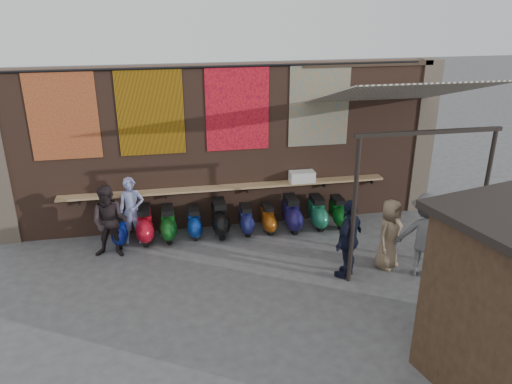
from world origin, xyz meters
The scene contains 32 objects.
ground centered at (0.00, 0.00, 0.00)m, with size 70.00×70.00×0.00m, color #474749.
brick_wall centered at (0.00, 2.70, 2.00)m, with size 10.00×0.40×4.00m, color brown.
pier_right centered at (5.20, 2.70, 2.00)m, with size 0.50×0.50×4.00m, color #4C4238.
eating_counter centered at (0.00, 2.33, 1.10)m, with size 8.00×0.32×0.05m, color #9E7A51.
shelf_box centered at (1.88, 2.30, 1.26)m, with size 0.62×0.32×0.27m, color white.
tapestry_redgold centered at (-3.60, 2.48, 3.00)m, with size 1.50×0.02×2.00m, color maroon.
tapestry_sun centered at (-1.70, 2.48, 3.00)m, with size 1.50×0.02×2.00m, color orange.
tapestry_orange centered at (0.30, 2.48, 3.00)m, with size 1.50×0.02×2.00m, color red.
tapestry_multi centered at (2.30, 2.48, 3.00)m, with size 1.50×0.02×2.00m, color teal.
hang_rail centered at (0.00, 2.47, 3.98)m, with size 0.06×0.06×9.50m, color black.
scooter_stool_0 centered at (-2.61, 1.98, 0.37)m, with size 0.35×0.77×0.73m, color navy, non-canonical shape.
scooter_stool_1 centered at (-2.02, 2.01, 0.42)m, with size 0.40×0.88×0.84m, color #B00D1F, non-canonical shape.
scooter_stool_2 centered at (-1.49, 2.01, 0.40)m, with size 0.37×0.83×0.79m, color #115519, non-canonical shape.
scooter_stool_3 centered at (-0.86, 2.04, 0.35)m, with size 0.33×0.74×0.71m, color navy, non-canonical shape.
scooter_stool_4 centered at (-0.24, 2.02, 0.42)m, with size 0.40×0.89×0.85m, color black, non-canonical shape.
scooter_stool_5 centered at (0.40, 1.99, 0.34)m, with size 0.33×0.73×0.69m, color navy, non-canonical shape.
scooter_stool_6 centered at (0.95, 1.98, 0.34)m, with size 0.32×0.71×0.68m, color #853E0C, non-canonical shape.
scooter_stool_7 centered at (1.54, 1.96, 0.42)m, with size 0.40×0.88×0.84m, color #19144B, non-canonical shape.
scooter_stool_8 centered at (2.22, 1.98, 0.39)m, with size 0.37×0.82×0.78m, color #1B6F4D, non-canonical shape.
scooter_stool_9 centered at (2.76, 1.97, 0.37)m, with size 0.35×0.77×0.73m, color #0B5015, non-canonical shape.
diner_left centered at (-2.29, 2.00, 0.81)m, with size 0.59×0.39×1.61m, color #8C94CB.
diner_right centered at (-2.74, 1.40, 0.84)m, with size 0.81×0.63×1.68m, color black.
shopper_navy centered at (2.13, -0.39, 0.85)m, with size 1.00×0.42×1.71m, color black.
shopper_grey centered at (3.68, -0.63, 0.91)m, with size 1.17×0.67×1.82m, color slate.
shopper_tan centered at (3.11, -0.19, 0.77)m, with size 0.76×0.49×1.55m, color #887057.
stall_sign centered at (3.37, -2.79, 1.95)m, with size 1.20×0.04×0.50m, color gold.
stall_shelf centered at (3.37, -2.79, 0.98)m, with size 2.06×0.10×0.06m, color #473321.
awning_canvas centered at (3.50, 0.90, 3.55)m, with size 3.20×3.40×0.03m, color beige.
awning_ledger centered at (3.50, 2.49, 3.95)m, with size 3.30×0.08×0.12m, color #33261C.
awning_header centered at (3.50, -0.60, 3.08)m, with size 3.00×0.08×0.08m, color black.
awning_post_left centered at (2.10, -0.60, 1.55)m, with size 0.09×0.09×3.10m, color black.
awning_post_right centered at (4.90, -0.60, 1.55)m, with size 0.09×0.09×3.10m, color black.
Camera 1 is at (-1.44, -8.97, 5.51)m, focal length 35.00 mm.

